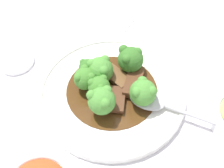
{
  "coord_description": "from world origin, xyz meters",
  "views": [
    {
      "loc": [
        -0.25,
        -0.18,
        0.44
      ],
      "look_at": [
        0.0,
        0.0,
        0.03
      ],
      "focal_mm": 42.0,
      "sensor_mm": 36.0,
      "label": 1
    }
  ],
  "objects_px": {
    "beef_strip_1": "(134,82)",
    "beef_strip_2": "(117,99)",
    "broccoli_floret_1": "(85,78)",
    "broccoli_floret_2": "(88,66)",
    "sauce_dish": "(16,61)",
    "broccoli_floret_0": "(99,87)",
    "broccoli_floret_6": "(102,101)",
    "broccoli_floret_3": "(100,70)",
    "serving_spoon": "(154,101)",
    "beef_strip_0": "(117,77)",
    "broccoli_floret_4": "(143,92)",
    "broccoli_floret_5": "(129,58)",
    "main_plate": "(112,91)"
  },
  "relations": [
    {
      "from": "broccoli_floret_1",
      "to": "sauce_dish",
      "type": "height_order",
      "value": "broccoli_floret_1"
    },
    {
      "from": "main_plate",
      "to": "beef_strip_0",
      "type": "distance_m",
      "value": 0.03
    },
    {
      "from": "broccoli_floret_0",
      "to": "sauce_dish",
      "type": "bearing_deg",
      "value": 97.34
    },
    {
      "from": "beef_strip_0",
      "to": "broccoli_floret_3",
      "type": "xyz_separation_m",
      "value": [
        -0.02,
        0.03,
        0.02
      ]
    },
    {
      "from": "beef_strip_2",
      "to": "broccoli_floret_1",
      "type": "bearing_deg",
      "value": 97.07
    },
    {
      "from": "broccoli_floret_2",
      "to": "main_plate",
      "type": "bearing_deg",
      "value": -92.79
    },
    {
      "from": "broccoli_floret_5",
      "to": "broccoli_floret_6",
      "type": "height_order",
      "value": "broccoli_floret_6"
    },
    {
      "from": "beef_strip_1",
      "to": "sauce_dish",
      "type": "distance_m",
      "value": 0.27
    },
    {
      "from": "beef_strip_0",
      "to": "broccoli_floret_4",
      "type": "distance_m",
      "value": 0.08
    },
    {
      "from": "broccoli_floret_5",
      "to": "broccoli_floret_6",
      "type": "xyz_separation_m",
      "value": [
        -0.12,
        -0.02,
        0.0
      ]
    },
    {
      "from": "beef_strip_1",
      "to": "broccoli_floret_6",
      "type": "xyz_separation_m",
      "value": [
        -0.09,
        0.01,
        0.03
      ]
    },
    {
      "from": "broccoli_floret_1",
      "to": "serving_spoon",
      "type": "bearing_deg",
      "value": -70.59
    },
    {
      "from": "broccoli_floret_1",
      "to": "broccoli_floret_5",
      "type": "height_order",
      "value": "broccoli_floret_5"
    },
    {
      "from": "broccoli_floret_4",
      "to": "serving_spoon",
      "type": "xyz_separation_m",
      "value": [
        0.01,
        -0.02,
        -0.03
      ]
    },
    {
      "from": "main_plate",
      "to": "beef_strip_0",
      "type": "relative_size",
      "value": 4.57
    },
    {
      "from": "broccoli_floret_0",
      "to": "broccoli_floret_6",
      "type": "distance_m",
      "value": 0.04
    },
    {
      "from": "broccoli_floret_2",
      "to": "sauce_dish",
      "type": "xyz_separation_m",
      "value": [
        -0.06,
        0.16,
        -0.04
      ]
    },
    {
      "from": "beef_strip_2",
      "to": "broccoli_floret_6",
      "type": "height_order",
      "value": "broccoli_floret_6"
    },
    {
      "from": "broccoli_floret_3",
      "to": "serving_spoon",
      "type": "xyz_separation_m",
      "value": [
        0.01,
        -0.12,
        -0.02
      ]
    },
    {
      "from": "broccoli_floret_5",
      "to": "broccoli_floret_2",
      "type": "bearing_deg",
      "value": 136.39
    },
    {
      "from": "broccoli_floret_1",
      "to": "broccoli_floret_5",
      "type": "xyz_separation_m",
      "value": [
        0.09,
        -0.04,
        0.0
      ]
    },
    {
      "from": "broccoli_floret_5",
      "to": "beef_strip_1",
      "type": "bearing_deg",
      "value": -132.66
    },
    {
      "from": "main_plate",
      "to": "serving_spoon",
      "type": "relative_size",
      "value": 1.43
    },
    {
      "from": "beef_strip_0",
      "to": "beef_strip_2",
      "type": "bearing_deg",
      "value": -144.63
    },
    {
      "from": "broccoli_floret_1",
      "to": "broccoli_floret_4",
      "type": "relative_size",
      "value": 0.88
    },
    {
      "from": "beef_strip_1",
      "to": "broccoli_floret_2",
      "type": "bearing_deg",
      "value": 109.27
    },
    {
      "from": "broccoli_floret_2",
      "to": "broccoli_floret_6",
      "type": "distance_m",
      "value": 0.1
    },
    {
      "from": "serving_spoon",
      "to": "main_plate",
      "type": "bearing_deg",
      "value": 102.44
    },
    {
      "from": "broccoli_floret_1",
      "to": "serving_spoon",
      "type": "distance_m",
      "value": 0.14
    },
    {
      "from": "beef_strip_1",
      "to": "beef_strip_2",
      "type": "distance_m",
      "value": 0.05
    },
    {
      "from": "broccoli_floret_3",
      "to": "serving_spoon",
      "type": "bearing_deg",
      "value": -84.12
    },
    {
      "from": "main_plate",
      "to": "beef_strip_1",
      "type": "height_order",
      "value": "beef_strip_1"
    },
    {
      "from": "broccoli_floret_1",
      "to": "serving_spoon",
      "type": "height_order",
      "value": "broccoli_floret_1"
    },
    {
      "from": "main_plate",
      "to": "broccoli_floret_5",
      "type": "bearing_deg",
      "value": 3.29
    },
    {
      "from": "main_plate",
      "to": "broccoli_floret_5",
      "type": "xyz_separation_m",
      "value": [
        0.06,
        0.0,
        0.04
      ]
    },
    {
      "from": "beef_strip_0",
      "to": "beef_strip_1",
      "type": "relative_size",
      "value": 0.81
    },
    {
      "from": "broccoli_floret_6",
      "to": "serving_spoon",
      "type": "height_order",
      "value": "broccoli_floret_6"
    },
    {
      "from": "broccoli_floret_4",
      "to": "broccoli_floret_5",
      "type": "xyz_separation_m",
      "value": [
        0.06,
        0.07,
        -0.0
      ]
    },
    {
      "from": "broccoli_floret_5",
      "to": "broccoli_floret_0",
      "type": "bearing_deg",
      "value": 176.36
    },
    {
      "from": "broccoli_floret_2",
      "to": "broccoli_floret_3",
      "type": "xyz_separation_m",
      "value": [
        0.0,
        -0.03,
        0.0
      ]
    },
    {
      "from": "broccoli_floret_1",
      "to": "serving_spoon",
      "type": "xyz_separation_m",
      "value": [
        0.05,
        -0.13,
        -0.02
      ]
    },
    {
      "from": "beef_strip_2",
      "to": "sauce_dish",
      "type": "relative_size",
      "value": 0.82
    },
    {
      "from": "broccoli_floret_2",
      "to": "serving_spoon",
      "type": "xyz_separation_m",
      "value": [
        0.02,
        -0.15,
        -0.02
      ]
    },
    {
      "from": "broccoli_floret_0",
      "to": "broccoli_floret_3",
      "type": "xyz_separation_m",
      "value": [
        0.03,
        0.02,
        0.0
      ]
    },
    {
      "from": "broccoli_floret_3",
      "to": "broccoli_floret_5",
      "type": "distance_m",
      "value": 0.06
    },
    {
      "from": "broccoli_floret_2",
      "to": "beef_strip_0",
      "type": "bearing_deg",
      "value": -65.9
    },
    {
      "from": "broccoli_floret_1",
      "to": "broccoli_floret_2",
      "type": "relative_size",
      "value": 1.23
    },
    {
      "from": "main_plate",
      "to": "broccoli_floret_2",
      "type": "height_order",
      "value": "broccoli_floret_2"
    },
    {
      "from": "broccoli_floret_1",
      "to": "broccoli_floret_3",
      "type": "xyz_separation_m",
      "value": [
        0.03,
        -0.01,
        0.0
      ]
    },
    {
      "from": "broccoli_floret_5",
      "to": "broccoli_floret_1",
      "type": "bearing_deg",
      "value": 155.96
    }
  ]
}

